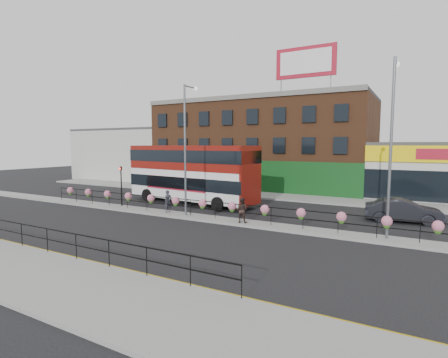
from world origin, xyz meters
The scene contains 18 objects.
ground centered at (0.00, 0.00, 0.00)m, with size 120.00×120.00×0.00m, color black.
south_pavement centered at (0.00, -12.00, 0.07)m, with size 60.00×4.00×0.15m, color gray.
north_pavement centered at (0.00, 12.00, 0.07)m, with size 60.00×4.00×0.15m, color gray.
median centered at (0.00, 0.00, 0.07)m, with size 60.00×1.60×0.15m, color gray.
yellow_line_inner centered at (0.00, -9.70, 0.01)m, with size 60.00×0.10×0.01m, color gold.
yellow_line_outer centered at (0.00, -9.88, 0.01)m, with size 60.00×0.10×0.01m, color gold.
brick_building centered at (-4.00, 19.96, 5.13)m, with size 25.00×12.21×10.30m.
warehouse_west centered at (-24.25, 20.00, 3.65)m, with size 15.50×12.00×7.30m.
billboard centered at (2.50, 14.99, 13.18)m, with size 6.00×0.29×4.40m.
median_railing centered at (0.00, 0.00, 1.05)m, with size 30.04×0.56×1.23m.
south_railing centered at (-2.00, -10.10, 0.96)m, with size 20.04×0.05×1.12m.
double_decker_bus centered at (-4.28, 4.83, 3.07)m, with size 12.60×4.37×5.00m.
car centered at (12.02, 5.60, 0.77)m, with size 4.85×2.24×1.54m, color black.
pedestrian_a centered at (-3.09, 0.15, 0.96)m, with size 0.55×0.68×1.62m, color #2D2F3A.
pedestrian_b centered at (3.09, -0.23, 0.95)m, with size 0.86×0.72×1.60m, color #31221E.
lamp_column_west centered at (-1.35, 0.15, 5.50)m, with size 0.32×1.59×9.04m.
lamp_column_east centered at (11.47, 0.39, 5.72)m, with size 0.34×1.65×9.39m.
traffic_light_median centered at (-8.00, 0.39, 2.47)m, with size 0.15×0.28×3.65m.
Camera 1 is at (12.80, -19.82, 5.10)m, focal length 28.00 mm.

